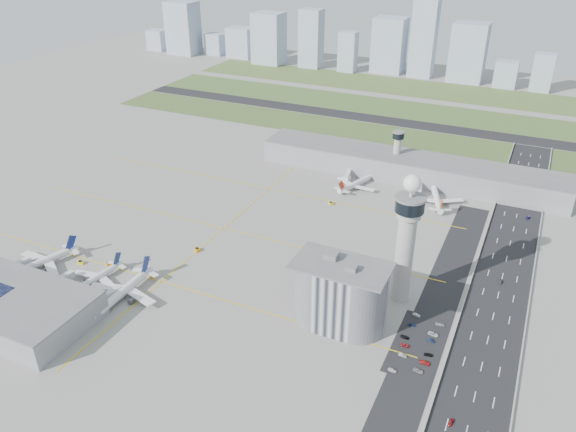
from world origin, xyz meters
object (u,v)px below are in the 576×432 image
at_px(car_lot_2, 405,345).
at_px(airplane_far_b, 437,194).
at_px(admin_building, 340,294).
at_px(tug_3, 197,249).
at_px(airplane_near_b, 94,275).
at_px(car_lot_11, 440,324).
at_px(car_hw_1, 500,282).
at_px(car_lot_5, 416,315).
at_px(car_lot_8, 428,355).
at_px(tug_4, 331,203).
at_px(car_lot_3, 405,337).
at_px(jet_bridge_near_0, 5,274).
at_px(car_hw_2, 528,218).
at_px(tug_1, 108,264).
at_px(tug_0, 80,262).
at_px(jet_bridge_near_2, 97,304).
at_px(tug_5, 399,199).
at_px(airplane_near_a, 39,259).
at_px(jet_bridge_near_1, 49,288).
at_px(car_hw_4, 515,178).
at_px(airplane_near_c, 121,288).
at_px(car_lot_7, 425,363).
at_px(control_tower, 407,234).
at_px(secondary_tower, 397,149).
at_px(car_lot_9, 431,340).
at_px(car_hw_0, 451,422).
at_px(airplane_far_a, 356,180).
at_px(car_lot_0, 392,370).
at_px(tug_2, 153,275).
at_px(car_lot_4, 412,325).
at_px(car_lot_6, 418,371).
at_px(jet_bridge_far_1, 420,186).
at_px(car_lot_1, 403,355).
at_px(jet_bridge_far_0, 349,173).
at_px(car_lot_10, 433,334).

bearing_deg(car_lot_2, airplane_far_b, -1.90).
bearing_deg(admin_building, tug_3, 165.11).
height_order(airplane_near_b, car_lot_11, airplane_near_b).
bearing_deg(car_hw_1, car_lot_11, -116.86).
xyz_separation_m(car_lot_5, car_lot_8, (10.91, -24.06, 0.03)).
bearing_deg(tug_4, car_lot_3, -99.01).
distance_m(jet_bridge_near_0, car_hw_2, 295.51).
distance_m(tug_1, car_lot_2, 157.92).
bearing_deg(car_lot_2, tug_3, 68.62).
relative_size(tug_0, car_lot_2, 0.81).
height_order(jet_bridge_near_2, tug_5, jet_bridge_near_2).
distance_m(jet_bridge_near_2, tug_3, 64.80).
height_order(airplane_near_a, jet_bridge_near_1, airplane_near_a).
xyz_separation_m(car_lot_8, car_hw_4, (14.62, 205.42, -0.05)).
distance_m(airplane_near_c, car_lot_7, 142.80).
xyz_separation_m(control_tower, jet_bridge_near_2, (-125.00, -69.00, -32.19)).
relative_size(airplane_near_b, jet_bridge_near_2, 2.49).
bearing_deg(secondary_tower, car_hw_1, -52.10).
bearing_deg(jet_bridge_near_2, tug_3, -1.79).
distance_m(jet_bridge_near_2, tug_1, 38.40).
distance_m(control_tower, car_hw_1, 64.13).
height_order(car_lot_9, car_hw_0, car_hw_0).
relative_size(airplane_far_a, car_lot_5, 10.22).
bearing_deg(car_lot_3, car_lot_11, -36.10).
distance_m(jet_bridge_near_1, tug_3, 76.77).
distance_m(airplane_near_c, car_lot_0, 131.14).
relative_size(car_lot_8, car_hw_1, 1.01).
bearing_deg(tug_2, car_lot_4, 84.86).
bearing_deg(car_lot_11, car_hw_1, -31.13).
relative_size(car_lot_2, car_lot_9, 1.18).
xyz_separation_m(control_tower, car_hw_4, (36.45, 170.65, -34.48)).
height_order(car_lot_2, car_lot_6, car_lot_6).
relative_size(tug_4, car_lot_4, 0.98).
bearing_deg(jet_bridge_near_1, tug_3, -24.29).
bearing_deg(car_hw_1, car_lot_2, -118.20).
bearing_deg(tug_4, jet_bridge_far_1, 0.38).
distance_m(car_lot_0, car_lot_1, 10.52).
xyz_separation_m(tug_4, car_lot_2, (77.28, -111.42, -0.34)).
relative_size(tug_1, car_lot_0, 0.79).
relative_size(car_lot_5, car_lot_11, 0.86).
xyz_separation_m(jet_bridge_far_0, tug_5, (42.19, -21.96, -2.01)).
bearing_deg(car_lot_4, car_lot_11, -67.10).
xyz_separation_m(car_lot_4, car_hw_4, (25.65, 189.16, 0.02)).
distance_m(jet_bridge_near_2, car_lot_4, 144.90).
xyz_separation_m(airplane_near_c, car_lot_10, (140.93, 36.69, -5.54)).
distance_m(jet_bridge_far_0, tug_4, 46.07).
height_order(jet_bridge_near_0, car_hw_4, jet_bridge_near_0).
relative_size(jet_bridge_near_0, car_lot_2, 3.46).
relative_size(tug_3, car_lot_1, 1.00).
height_order(car_lot_3, car_lot_4, car_lot_3).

